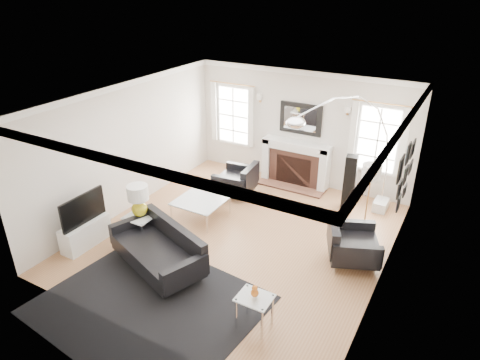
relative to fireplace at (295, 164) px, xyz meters
The scene contains 25 objects.
floor 2.84m from the fireplace, 90.00° to the right, with size 6.00×6.00×0.00m, color #9B6541.
back_wall 0.88m from the fireplace, 90.00° to the left, with size 5.50×0.04×2.80m, color silver.
front_wall 5.85m from the fireplace, 90.00° to the right, with size 5.50×0.04×2.80m, color silver.
left_wall 4.01m from the fireplace, 134.58° to the right, with size 0.04×6.00×2.80m, color silver.
right_wall 4.01m from the fireplace, 45.42° to the right, with size 0.04×6.00×2.80m, color silver.
ceiling 3.59m from the fireplace, 90.00° to the right, with size 5.50×6.00×0.02m, color white.
crown_molding 3.55m from the fireplace, 90.00° to the right, with size 5.50×6.00×0.12m, color white.
fireplace is the anchor object (origin of this frame).
mantel_mirror 1.12m from the fireplace, 90.00° to the left, with size 1.05×0.07×0.75m.
window_left 2.07m from the fireplace, behind, with size 1.24×0.15×1.62m.
window_right 2.07m from the fireplace, ahead, with size 1.24×0.15×1.62m.
gallery_wall 3.26m from the fireplace, 28.83° to the right, with size 0.04×1.73×1.29m.
tv_unit 5.12m from the fireplace, 118.55° to the right, with size 0.35×1.00×1.09m.
area_rug 5.26m from the fireplace, 93.06° to the right, with size 3.27×2.72×0.01m, color black.
sofa 4.39m from the fireplace, 99.86° to the right, with size 2.13×1.50×0.64m.
armchair_left 1.54m from the fireplace, 127.75° to the right, with size 0.94×1.03×0.64m.
armchair_right 3.32m from the fireplace, 49.78° to the right, with size 1.16×1.22×0.65m.
coffee_table 2.78m from the fireplace, 113.14° to the right, with size 0.98×0.98×0.44m.
side_table_left 4.19m from the fireplace, 111.93° to the right, with size 0.54×0.54×0.59m.
nesting_table 5.00m from the fireplace, 73.88° to the right, with size 0.50×0.42×0.55m.
gourd_lamp 4.21m from the fireplace, 111.93° to the right, with size 0.40×0.40×0.64m.
orange_vase 5.00m from the fireplace, 73.88° to the right, with size 0.12×0.12×0.19m.
arc_floor_lamp 1.94m from the fireplace, 34.45° to the right, with size 1.93×1.79×2.73m.
stick_floor_lamp 3.02m from the fireplace, 40.03° to the right, with size 0.34×0.34×1.68m.
speaker_tower 1.61m from the fireplace, 19.77° to the right, with size 0.25×0.25×1.25m, color black.
Camera 1 is at (3.58, -6.31, 4.73)m, focal length 32.00 mm.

